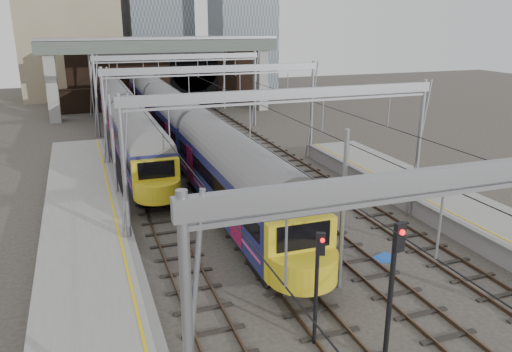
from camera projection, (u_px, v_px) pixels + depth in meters
name	position (u px, v px, depth m)	size (l,w,h in m)	color
ground	(363.00, 311.00, 19.90)	(160.00, 160.00, 0.00)	#38332D
platform_left	(92.00, 314.00, 18.71)	(4.32, 55.00, 1.12)	gray
tracks	(245.00, 193.00, 33.38)	(14.40, 80.00, 0.22)	#4C3828
overhead_line	(217.00, 84.00, 37.25)	(16.80, 80.00, 8.00)	gray
retaining_wall	(166.00, 74.00, 65.73)	(28.00, 2.75, 9.00)	#301E15
overbridge	(162.00, 54.00, 59.08)	(28.00, 3.00, 9.25)	gray
train_main	(159.00, 105.00, 51.87)	(3.09, 71.32, 5.22)	black
train_second	(127.00, 122.00, 44.02)	(2.88, 33.26, 4.92)	black
signal_near_left	(318.00, 274.00, 17.03)	(0.36, 0.45, 4.38)	black
signal_near_centre	(393.00, 279.00, 15.80)	(0.40, 0.48, 5.22)	black
equip_cover_a	(277.00, 255.00, 24.48)	(0.86, 0.61, 0.10)	blue
equip_cover_b	(384.00, 257.00, 24.32)	(0.85, 0.60, 0.10)	blue
equip_cover_c	(381.00, 260.00, 24.06)	(0.79, 0.55, 0.09)	blue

